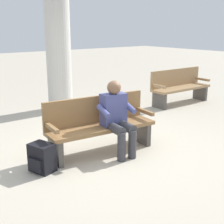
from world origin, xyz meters
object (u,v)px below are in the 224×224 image
bench_near (100,124)px  backpack (42,158)px  person_seated (117,116)px  bench_far (179,86)px  support_pillar (57,30)px

bench_near → backpack: bench_near is taller
bench_near → person_seated: person_seated is taller
bench_far → support_pillar: size_ratio=0.48×
person_seated → backpack: (1.25, -0.14, -0.43)m
person_seated → bench_far: bearing=-148.2°
backpack → support_pillar: (-1.88, -2.89, 1.70)m
person_seated → backpack: person_seated is taller
bench_near → support_pillar: support_pillar is taller
bench_near → support_pillar: (-0.79, -2.78, 1.44)m
bench_far → support_pillar: 3.43m
person_seated → bench_far: 3.80m
bench_far → support_pillar: (2.79, -1.39, 1.44)m
backpack → bench_far: size_ratio=0.23×
support_pillar → bench_near: bearing=74.1°
bench_far → support_pillar: bearing=-25.5°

